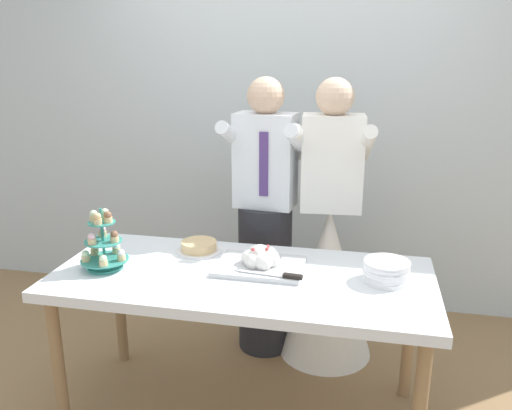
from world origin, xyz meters
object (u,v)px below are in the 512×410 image
Objects in this scene: main_cake_tray at (261,261)px; round_cake at (199,247)px; cupcake_stand at (104,245)px; person_bride at (328,264)px; plate_stack at (386,271)px; person_groom at (265,234)px; dessert_table at (242,288)px.

round_cake is (-0.36, 0.15, -0.01)m from main_cake_tray.
person_bride reaches higher than cupcake_stand.
plate_stack is 0.97m from round_cake.
plate_stack is 0.13× the size of person_groom.
round_cake is at bearing 169.67° from plate_stack.
cupcake_stand is 0.18× the size of person_groom.
person_bride is (0.38, 0.01, -0.16)m from person_groom.
main_cake_tray is 0.26× the size of person_groom.
cupcake_stand is at bearing -168.49° from main_cake_tray.
person_groom is (0.27, 0.43, -0.05)m from round_cake.
person_bride reaches higher than round_cake.
cupcake_stand is at bearing -173.55° from dessert_table.
cupcake_stand reaches higher than plate_stack.
person_groom is (0.65, 0.73, -0.15)m from cupcake_stand.
main_cake_tray is 0.26× the size of person_bride.
dessert_table is at bearing -88.52° from person_groom.
dessert_table is 0.38m from round_cake.
person_groom is at bearing 48.39° from cupcake_stand.
person_bride is (0.29, 0.59, -0.23)m from main_cake_tray.
person_groom is 0.41m from person_bride.
person_groom is at bearing 138.68° from plate_stack.
plate_stack is 0.13× the size of person_bride.
round_cake is at bearing 141.39° from dessert_table.
cupcake_stand is 1.31m from person_bride.
round_cake is at bearing 156.89° from main_cake_tray.
person_bride is (-0.30, 0.61, -0.24)m from plate_stack.
main_cake_tray is (0.74, 0.15, -0.08)m from cupcake_stand.
person_groom is at bearing 57.49° from round_cake.
cupcake_stand is at bearing -131.61° from person_groom.
person_groom and person_bride have the same top height.
cupcake_stand is 0.76m from main_cake_tray.
person_bride is at bearing 1.35° from person_groom.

